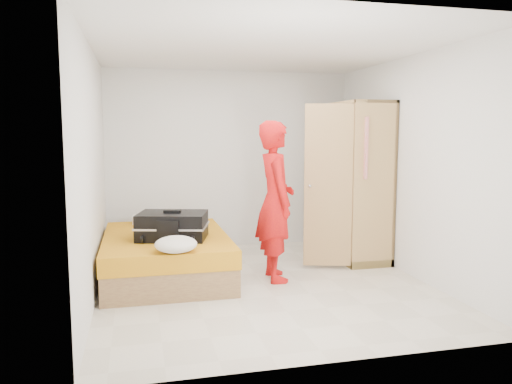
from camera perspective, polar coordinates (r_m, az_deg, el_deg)
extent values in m
plane|color=beige|center=(5.73, 0.88, -10.47)|extent=(4.00, 4.00, 0.00)
plane|color=white|center=(5.54, 0.93, 16.13)|extent=(4.00, 4.00, 0.00)
cube|color=white|center=(7.44, -2.94, 3.70)|extent=(3.60, 0.02, 2.60)
cube|color=white|center=(3.59, 8.86, 0.30)|extent=(3.60, 0.02, 2.60)
cube|color=white|center=(5.33, -18.19, 2.14)|extent=(0.02, 4.00, 2.60)
cube|color=white|center=(6.18, 17.30, 2.77)|extent=(0.02, 4.00, 2.60)
cube|color=#9B7B46|center=(6.09, -10.22, -8.06)|extent=(1.40, 2.00, 0.30)
cube|color=orange|center=(6.03, -10.27, -5.76)|extent=(1.42, 2.02, 0.20)
cube|color=tan|center=(6.98, 13.24, 1.27)|extent=(0.04, 1.20, 2.10)
cube|color=tan|center=(6.34, 13.41, 0.72)|extent=(0.58, 0.04, 2.10)
cube|color=tan|center=(7.39, 9.35, 1.66)|extent=(0.58, 0.04, 2.10)
cube|color=tan|center=(6.84, 11.43, 9.85)|extent=(0.58, 1.20, 0.04)
cube|color=#A98648|center=(7.03, 11.04, -6.92)|extent=(0.58, 1.20, 0.10)
cube|color=tan|center=(7.03, 8.20, 1.42)|extent=(0.04, 0.59, 2.00)
cube|color=tan|center=(6.19, 8.25, 0.69)|extent=(0.58, 0.20, 2.00)
cylinder|color=#B2B2B7|center=(6.83, 11.40, 8.51)|extent=(0.02, 1.10, 0.02)
imported|color=red|center=(5.74, 2.22, -1.04)|extent=(0.45, 0.68, 1.84)
cube|color=black|center=(5.76, -9.52, -3.81)|extent=(0.86, 0.71, 0.30)
cube|color=black|center=(5.73, -9.55, -2.19)|extent=(0.20, 0.10, 0.03)
ellipsoid|color=silver|center=(5.12, -9.14, -5.92)|extent=(0.43, 0.43, 0.16)
cube|color=silver|center=(6.83, -11.65, -3.05)|extent=(0.55, 0.30, 0.10)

